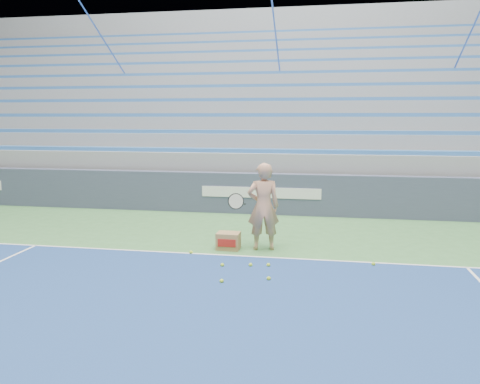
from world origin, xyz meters
name	(u,v)px	position (x,y,z in m)	size (l,w,h in m)	color
sponsor_barrier	(261,194)	(0.00, 15.88, 0.55)	(30.00, 0.32, 1.10)	#3C435C
bleachers	(280,123)	(0.00, 21.60, 2.36)	(31.00, 9.15, 7.30)	gray
tennis_player	(263,207)	(0.47, 12.44, 0.86)	(0.96, 0.89, 1.73)	tan
ball_box	(228,241)	(-0.20, 12.34, 0.17)	(0.46, 0.36, 0.34)	#967449
tennis_ball_0	(373,264)	(2.52, 11.74, 0.03)	(0.07, 0.07, 0.07)	#B5DC2D
tennis_ball_1	(222,281)	(0.06, 10.44, 0.03)	(0.07, 0.07, 0.07)	#B5DC2D
tennis_ball_2	(251,265)	(0.39, 11.32, 0.03)	(0.07, 0.07, 0.07)	#B5DC2D
tennis_ball_3	(191,252)	(-0.84, 11.89, 0.03)	(0.07, 0.07, 0.07)	#B5DC2D
tennis_ball_4	(269,278)	(0.79, 10.68, 0.03)	(0.07, 0.07, 0.07)	#B5DC2D
tennis_ball_5	(268,265)	(0.70, 11.37, 0.03)	(0.07, 0.07, 0.07)	#B5DC2D
tennis_ball_6	(222,265)	(-0.09, 11.23, 0.03)	(0.07, 0.07, 0.07)	#B5DC2D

